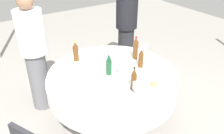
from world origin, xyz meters
The scene contains 19 objects.
ground_plane centered at (0.00, 0.00, 0.00)m, with size 10.00×10.00×0.00m, color gray.
dining_table centered at (0.00, 0.00, 0.60)m, with size 1.56×1.56×0.74m.
bottle_dark_green_inner centered at (0.05, 0.01, 0.87)m, with size 0.07×0.07×0.28m.
bottle_brown_east centered at (-0.01, 0.40, 0.86)m, with size 0.06×0.06×0.26m.
bottle_brown_west centered at (-0.37, 0.08, 0.85)m, with size 0.06×0.06×0.25m.
bottle_brown_left centered at (-0.45, -0.13, 0.88)m, with size 0.07×0.07×0.31m.
bottle_brown_front centered at (0.22, -0.51, 0.86)m, with size 0.07×0.07×0.26m.
wine_glass_left centered at (0.05, 0.51, 0.85)m, with size 0.07×0.07×0.15m.
wine_glass_front centered at (-0.64, -0.15, 0.84)m, with size 0.06×0.06×0.14m.
wine_glass_mid centered at (0.60, 0.14, 0.85)m, with size 0.06×0.06×0.16m.
wine_glass_south centered at (0.29, -0.10, 0.84)m, with size 0.06×0.06×0.15m.
wine_glass_near centered at (-0.06, 0.07, 0.84)m, with size 0.07×0.07×0.14m.
plate_near centered at (-0.22, 0.49, 0.75)m, with size 0.24×0.24×0.04m.
plate_far centered at (-0.42, 0.27, 0.75)m, with size 0.23×0.23×0.02m.
knife_east centered at (0.21, 0.25, 0.74)m, with size 0.18×0.02×0.01m, color silver.
knife_west centered at (-0.13, -0.30, 0.74)m, with size 0.18×0.02×0.01m, color silver.
spoon_left centered at (0.09, -0.18, 0.74)m, with size 0.18×0.02×0.01m, color silver.
person_inner centered at (-0.88, -0.91, 0.81)m, with size 0.34×0.34×1.56m.
person_east centered at (0.66, -0.81, 0.84)m, with size 0.34×0.34×1.60m.
Camera 1 is at (1.32, 2.00, 2.19)m, focal length 37.86 mm.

